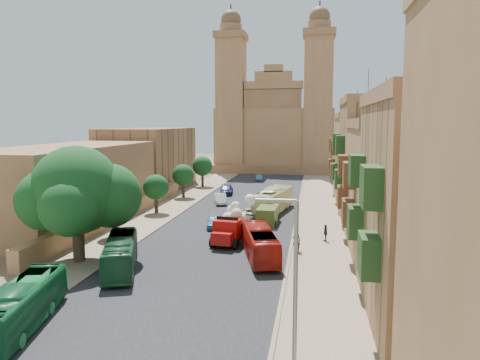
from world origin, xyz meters
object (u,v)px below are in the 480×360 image
(olive_pickup, at_px, (268,215))
(car_dkblue, at_px, (226,190))
(street_tree_a, at_px, (114,204))
(pedestrian_a, at_px, (296,241))
(street_tree_d, at_px, (202,166))
(car_white_a, at_px, (220,199))
(bus_green_south, at_px, (21,306))
(car_blue_a, at_px, (215,222))
(ficus_tree, at_px, (78,193))
(streetlamp, at_px, (283,271))
(street_tree_b, at_px, (156,187))
(car_cream, at_px, (249,212))
(red_truck, at_px, (232,225))
(church, at_px, (276,129))
(bus_red_east, at_px, (260,243))
(car_blue_b, at_px, (259,178))
(street_tree_c, at_px, (183,175))
(car_white_b, at_px, (277,187))
(bus_green_north, at_px, (121,254))
(bus_cream_east, at_px, (273,200))
(pedestrian_c, at_px, (325,233))

(olive_pickup, relative_size, car_dkblue, 0.96)
(street_tree_a, relative_size, pedestrian_a, 2.58)
(street_tree_d, bearing_deg, street_tree_a, -90.00)
(car_white_a, bearing_deg, bus_green_south, -110.67)
(street_tree_d, distance_m, car_blue_a, 32.15)
(ficus_tree, bearing_deg, streetlamp, -43.04)
(street_tree_b, relative_size, street_tree_d, 0.91)
(car_white_a, bearing_deg, car_blue_a, -97.43)
(streetlamp, xyz_separation_m, bus_green_south, (-14.22, 4.10, -3.97))
(car_dkblue, bearing_deg, car_cream, -77.44)
(ficus_tree, bearing_deg, red_truck, 35.05)
(church, distance_m, streetlamp, 91.04)
(streetlamp, bearing_deg, bus_red_east, 99.19)
(red_truck, bearing_deg, car_white_a, 104.46)
(street_tree_b, height_order, streetlamp, streetlamp)
(church, relative_size, bus_green_south, 4.11)
(street_tree_b, height_order, pedestrian_a, street_tree_b)
(car_cream, xyz_separation_m, car_blue_b, (-2.87, 34.35, -0.01))
(streetlamp, relative_size, car_cream, 2.07)
(olive_pickup, distance_m, pedestrian_a, 11.14)
(street_tree_c, height_order, car_white_b, street_tree_c)
(street_tree_c, distance_m, bus_green_north, 34.04)
(bus_green_north, distance_m, car_blue_b, 55.53)
(olive_pickup, bearing_deg, ficus_tree, -129.99)
(church, distance_m, car_blue_a, 62.08)
(red_truck, xyz_separation_m, bus_cream_east, (2.46, 15.30, -0.13))
(bus_green_north, distance_m, bus_red_east, 10.99)
(bus_green_north, relative_size, car_cream, 2.26)
(olive_pickup, xyz_separation_m, bus_green_north, (-9.29, -17.65, 0.32))
(car_blue_a, distance_m, car_blue_b, 40.55)
(car_cream, bearing_deg, pedestrian_a, 105.98)
(red_truck, bearing_deg, street_tree_c, 115.40)
(bus_red_east, distance_m, pedestrian_c, 8.34)
(streetlamp, distance_m, car_blue_b, 70.48)
(street_tree_b, xyz_separation_m, car_dkblue, (5.71, 15.67, -2.46))
(car_cream, bearing_deg, car_blue_a, 58.38)
(street_tree_c, bearing_deg, car_blue_a, -65.20)
(street_tree_c, bearing_deg, car_cream, -47.66)
(street_tree_c, relative_size, bus_green_south, 0.55)
(street_tree_c, distance_m, red_truck, 26.96)
(car_white_b, distance_m, pedestrian_c, 31.93)
(car_cream, height_order, pedestrian_a, pedestrian_a)
(bus_green_south, bearing_deg, street_tree_b, 84.96)
(bus_cream_east, bearing_deg, car_dkblue, -46.21)
(car_white_b, bearing_deg, church, -89.35)
(ficus_tree, bearing_deg, bus_red_east, 12.18)
(street_tree_c, relative_size, pedestrian_c, 3.14)
(streetlamp, bearing_deg, pedestrian_c, 84.82)
(street_tree_c, height_order, pedestrian_a, street_tree_c)
(bus_cream_east, distance_m, pedestrian_a, 17.92)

